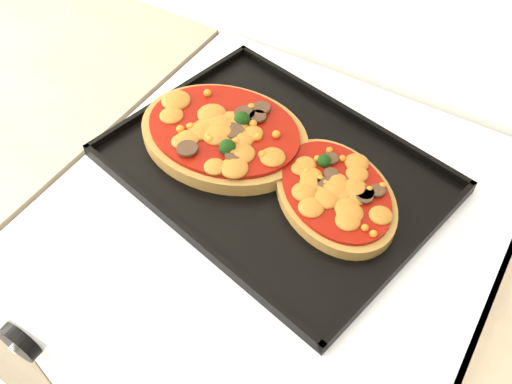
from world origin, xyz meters
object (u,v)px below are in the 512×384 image
Objects in this scene: stove at (274,342)px; pizza_right at (335,193)px; baking_tray at (274,168)px; pizza_left at (224,132)px.

pizza_right is (0.06, 0.03, 0.48)m from stove.
pizza_right is at bearing 26.86° from stove.
stove is 4.40× the size of pizza_right.
baking_tray is 1.76× the size of pizza_left.
stove is 3.53× the size of pizza_left.
pizza_left is (-0.13, 0.05, 0.48)m from stove.
pizza_left is at bearing -173.35° from baking_tray.
stove is 0.48m from pizza_right.
pizza_left is (-0.09, 0.01, 0.02)m from baking_tray.
baking_tray reaches higher than stove.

